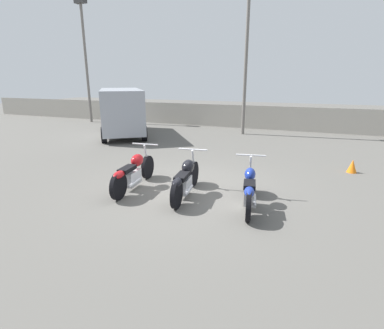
{
  "coord_description": "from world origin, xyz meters",
  "views": [
    {
      "loc": [
        2.61,
        -6.58,
        2.69
      ],
      "look_at": [
        0.0,
        0.03,
        0.65
      ],
      "focal_mm": 28.0,
      "sensor_mm": 36.0,
      "label": 1
    }
  ],
  "objects_px": {
    "traffic_cone_near": "(352,166)",
    "light_pole_left": "(85,52)",
    "motorcycle_slot_0": "(133,172)",
    "motorcycle_slot_1": "(186,179)",
    "parked_van": "(122,110)",
    "light_pole_right": "(247,47)",
    "motorcycle_slot_2": "(249,189)"
  },
  "relations": [
    {
      "from": "traffic_cone_near",
      "to": "light_pole_left",
      "type": "bearing_deg",
      "value": 157.57
    },
    {
      "from": "motorcycle_slot_0",
      "to": "motorcycle_slot_1",
      "type": "height_order",
      "value": "motorcycle_slot_0"
    },
    {
      "from": "parked_van",
      "to": "traffic_cone_near",
      "type": "bearing_deg",
      "value": -51.75
    },
    {
      "from": "light_pole_right",
      "to": "motorcycle_slot_0",
      "type": "height_order",
      "value": "light_pole_right"
    },
    {
      "from": "motorcycle_slot_2",
      "to": "motorcycle_slot_0",
      "type": "bearing_deg",
      "value": 168.21
    },
    {
      "from": "light_pole_left",
      "to": "parked_van",
      "type": "relative_size",
      "value": 1.45
    },
    {
      "from": "motorcycle_slot_0",
      "to": "motorcycle_slot_2",
      "type": "distance_m",
      "value": 2.94
    },
    {
      "from": "traffic_cone_near",
      "to": "motorcycle_slot_2",
      "type": "bearing_deg",
      "value": -123.23
    },
    {
      "from": "light_pole_left",
      "to": "motorcycle_slot_2",
      "type": "xyz_separation_m",
      "value": [
        12.11,
        -9.59,
        -3.82
      ]
    },
    {
      "from": "motorcycle_slot_0",
      "to": "light_pole_left",
      "type": "bearing_deg",
      "value": 128.86
    },
    {
      "from": "motorcycle_slot_1",
      "to": "parked_van",
      "type": "relative_size",
      "value": 0.43
    },
    {
      "from": "light_pole_left",
      "to": "parked_van",
      "type": "bearing_deg",
      "value": -34.93
    },
    {
      "from": "light_pole_left",
      "to": "traffic_cone_near",
      "type": "relative_size",
      "value": 18.38
    },
    {
      "from": "motorcycle_slot_0",
      "to": "traffic_cone_near",
      "type": "bearing_deg",
      "value": 28.61
    },
    {
      "from": "motorcycle_slot_1",
      "to": "motorcycle_slot_2",
      "type": "bearing_deg",
      "value": -9.99
    },
    {
      "from": "parked_van",
      "to": "light_pole_left",
      "type": "bearing_deg",
      "value": 108.99
    },
    {
      "from": "motorcycle_slot_0",
      "to": "motorcycle_slot_1",
      "type": "distance_m",
      "value": 1.42
    },
    {
      "from": "light_pole_left",
      "to": "parked_van",
      "type": "distance_m",
      "value": 6.35
    },
    {
      "from": "parked_van",
      "to": "motorcycle_slot_2",
      "type": "bearing_deg",
      "value": -76.41
    },
    {
      "from": "motorcycle_slot_2",
      "to": "traffic_cone_near",
      "type": "relative_size",
      "value": 5.29
    },
    {
      "from": "traffic_cone_near",
      "to": "motorcycle_slot_1",
      "type": "bearing_deg",
      "value": -137.74
    },
    {
      "from": "motorcycle_slot_1",
      "to": "light_pole_right",
      "type": "bearing_deg",
      "value": 86.74
    },
    {
      "from": "motorcycle_slot_1",
      "to": "traffic_cone_near",
      "type": "bearing_deg",
      "value": 35.48
    },
    {
      "from": "motorcycle_slot_0",
      "to": "motorcycle_slot_1",
      "type": "xyz_separation_m",
      "value": [
        1.42,
        0.01,
        0.01
      ]
    },
    {
      "from": "light_pole_right",
      "to": "motorcycle_slot_1",
      "type": "xyz_separation_m",
      "value": [
        0.54,
        -8.73,
        -3.7
      ]
    },
    {
      "from": "motorcycle_slot_1",
      "to": "traffic_cone_near",
      "type": "xyz_separation_m",
      "value": [
        3.88,
        3.53,
        -0.24
      ]
    },
    {
      "from": "parked_van",
      "to": "traffic_cone_near",
      "type": "height_order",
      "value": "parked_van"
    },
    {
      "from": "motorcycle_slot_0",
      "to": "motorcycle_slot_2",
      "type": "height_order",
      "value": "motorcycle_slot_2"
    },
    {
      "from": "light_pole_right",
      "to": "motorcycle_slot_0",
      "type": "distance_m",
      "value": 9.54
    },
    {
      "from": "traffic_cone_near",
      "to": "motorcycle_slot_0",
      "type": "bearing_deg",
      "value": -146.3
    },
    {
      "from": "light_pole_left",
      "to": "light_pole_right",
      "type": "xyz_separation_m",
      "value": [
        10.06,
        -0.77,
        -0.1
      ]
    },
    {
      "from": "light_pole_left",
      "to": "light_pole_right",
      "type": "distance_m",
      "value": 10.09
    }
  ]
}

